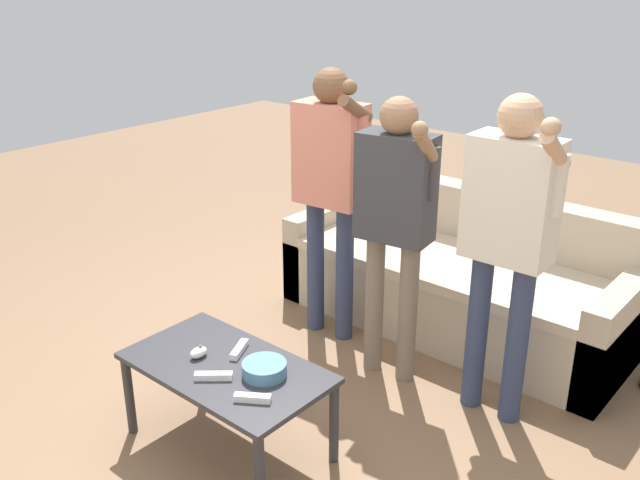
# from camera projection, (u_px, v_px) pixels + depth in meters

# --- Properties ---
(ground_plane) EXTENTS (12.00, 12.00, 0.00)m
(ground_plane) POSITION_uv_depth(u_px,v_px,m) (272.00, 421.00, 3.42)
(ground_plane) COLOR brown
(couch) EXTENTS (2.08, 0.86, 0.79)m
(couch) POSITION_uv_depth(u_px,v_px,m) (459.00, 280.00, 4.26)
(couch) COLOR #B7A88E
(couch) RESTS_ON ground
(coffee_table) EXTENTS (0.93, 0.53, 0.43)m
(coffee_table) POSITION_uv_depth(u_px,v_px,m) (226.00, 376.00, 3.11)
(coffee_table) COLOR #2D2D33
(coffee_table) RESTS_ON ground
(snack_bowl) EXTENTS (0.19, 0.19, 0.06)m
(snack_bowl) POSITION_uv_depth(u_px,v_px,m) (264.00, 369.00, 3.00)
(snack_bowl) COLOR teal
(snack_bowl) RESTS_ON coffee_table
(game_remote_nunchuk) EXTENTS (0.06, 0.09, 0.05)m
(game_remote_nunchuk) POSITION_uv_depth(u_px,v_px,m) (199.00, 352.00, 3.14)
(game_remote_nunchuk) COLOR white
(game_remote_nunchuk) RESTS_ON coffee_table
(player_left) EXTENTS (0.48, 0.30, 1.58)m
(player_left) POSITION_uv_depth(u_px,v_px,m) (330.00, 174.00, 3.87)
(player_left) COLOR #2D3856
(player_left) RESTS_ON ground
(player_center) EXTENTS (0.47, 0.31, 1.51)m
(player_center) POSITION_uv_depth(u_px,v_px,m) (395.00, 209.00, 3.47)
(player_center) COLOR #756656
(player_center) RESTS_ON ground
(player_right) EXTENTS (0.47, 0.31, 1.59)m
(player_right) POSITION_uv_depth(u_px,v_px,m) (509.00, 224.00, 3.13)
(player_right) COLOR #2D3856
(player_right) RESTS_ON ground
(game_remote_wand_near) EXTENTS (0.10, 0.15, 0.03)m
(game_remote_wand_near) POSITION_uv_depth(u_px,v_px,m) (239.00, 349.00, 3.18)
(game_remote_wand_near) COLOR white
(game_remote_wand_near) RESTS_ON coffee_table
(game_remote_wand_far) EXTENTS (0.15, 0.11, 0.03)m
(game_remote_wand_far) POSITION_uv_depth(u_px,v_px,m) (252.00, 398.00, 2.83)
(game_remote_wand_far) COLOR white
(game_remote_wand_far) RESTS_ON coffee_table
(game_remote_wand_spare) EXTENTS (0.15, 0.13, 0.03)m
(game_remote_wand_spare) POSITION_uv_depth(u_px,v_px,m) (213.00, 376.00, 2.98)
(game_remote_wand_spare) COLOR white
(game_remote_wand_spare) RESTS_ON coffee_table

